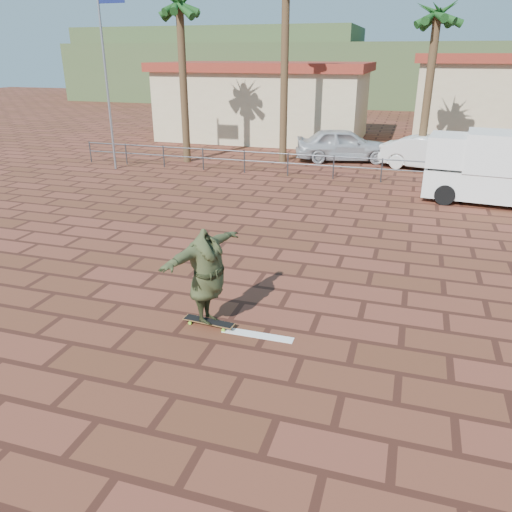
# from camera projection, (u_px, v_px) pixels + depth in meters

# --- Properties ---
(ground) EXTENTS (120.00, 120.00, 0.00)m
(ground) POSITION_uv_depth(u_px,v_px,m) (243.00, 302.00, 10.77)
(ground) COLOR brown
(ground) RESTS_ON ground
(paint_stripe) EXTENTS (1.40, 0.22, 0.01)m
(paint_stripe) POSITION_uv_depth(u_px,v_px,m) (257.00, 335.00, 9.51)
(paint_stripe) COLOR white
(paint_stripe) RESTS_ON ground
(guardrail) EXTENTS (24.06, 0.06, 1.00)m
(guardrail) POSITION_uv_depth(u_px,v_px,m) (334.00, 163.00, 21.12)
(guardrail) COLOR #47494F
(guardrail) RESTS_ON ground
(flagpole) EXTENTS (1.30, 0.10, 8.00)m
(flagpole) POSITION_uv_depth(u_px,v_px,m) (107.00, 62.00, 21.47)
(flagpole) COLOR gray
(flagpole) RESTS_ON ground
(palm_far_left) EXTENTS (2.40, 2.40, 8.25)m
(palm_far_left) POSITION_uv_depth(u_px,v_px,m) (179.00, 9.00, 22.20)
(palm_far_left) COLOR brown
(palm_far_left) RESTS_ON ground
(palm_center) EXTENTS (2.40, 2.40, 7.75)m
(palm_center) POSITION_uv_depth(u_px,v_px,m) (437.00, 18.00, 21.10)
(palm_center) COLOR brown
(palm_center) RESTS_ON ground
(building_west) EXTENTS (12.60, 7.60, 4.50)m
(building_west) POSITION_uv_depth(u_px,v_px,m) (265.00, 100.00, 31.01)
(building_west) COLOR beige
(building_west) RESTS_ON ground
(building_east) EXTENTS (10.60, 6.60, 5.00)m
(building_east) POSITION_uv_depth(u_px,v_px,m) (507.00, 99.00, 28.82)
(building_east) COLOR beige
(building_east) RESTS_ON ground
(hill_front) EXTENTS (70.00, 18.00, 6.00)m
(hill_front) POSITION_uv_depth(u_px,v_px,m) (391.00, 73.00, 53.84)
(hill_front) COLOR #384C28
(hill_front) RESTS_ON ground
(hill_back) EXTENTS (35.00, 14.00, 8.00)m
(hill_back) POSITION_uv_depth(u_px,v_px,m) (221.00, 62.00, 64.85)
(hill_back) COLOR #384C28
(hill_back) RESTS_ON ground
(longboard) EXTENTS (1.07, 0.31, 0.10)m
(longboard) POSITION_uv_depth(u_px,v_px,m) (209.00, 322.00, 9.82)
(longboard) COLOR olive
(longboard) RESTS_ON ground
(skateboarder) EXTENTS (1.17, 2.44, 1.92)m
(skateboarder) POSITION_uv_depth(u_px,v_px,m) (207.00, 277.00, 9.45)
(skateboarder) COLOR #353B20
(skateboarder) RESTS_ON longboard
(campervan) EXTENTS (4.97, 2.51, 2.49)m
(campervan) POSITION_uv_depth(u_px,v_px,m) (500.00, 167.00, 17.45)
(campervan) COLOR silver
(campervan) RESTS_ON ground
(car_silver) EXTENTS (5.02, 2.97, 1.60)m
(car_silver) POSITION_uv_depth(u_px,v_px,m) (344.00, 145.00, 24.65)
(car_silver) COLOR #A8ABAF
(car_silver) RESTS_ON ground
(car_white) EXTENTS (4.76, 2.67, 1.49)m
(car_white) POSITION_uv_depth(u_px,v_px,m) (431.00, 154.00, 22.76)
(car_white) COLOR silver
(car_white) RESTS_ON ground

